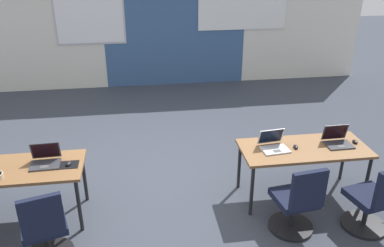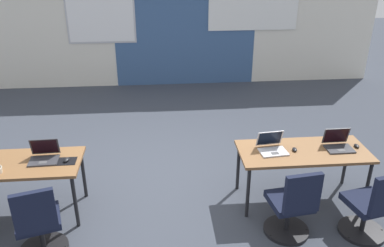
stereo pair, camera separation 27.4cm
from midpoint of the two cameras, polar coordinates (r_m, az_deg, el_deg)
name	(u,v)px [view 2 (the right image)]	position (r m, az deg, el deg)	size (l,w,h in m)	color
ground_plane	(162,180)	(5.66, -2.92, -8.12)	(24.00, 24.00, 0.00)	#383D47
back_wall_assembly	(158,23)	(9.10, -4.08, 14.26)	(10.00, 0.27, 2.80)	silver
desk_near_left	(12,167)	(5.07, -23.08, -5.85)	(1.60, 0.70, 0.72)	brown
desk_near_right	(303,155)	(5.16, 17.09, -4.30)	(1.60, 0.70, 0.72)	brown
laptop_near_right_end	(338,144)	(5.31, 21.63, -2.80)	(0.33, 0.29, 0.23)	#333338
mouse_near_right_end	(356,146)	(5.43, 23.88, -2.98)	(0.06, 0.10, 0.03)	black
chair_near_right_end	(371,209)	(4.95, 25.80, -11.08)	(0.52, 0.57, 0.92)	black
laptop_near_right_inner	(272,147)	(5.00, 12.93, -3.33)	(0.36, 0.34, 0.23)	silver
mouse_near_right_inner	(294,149)	(5.08, 15.99, -3.63)	(0.07, 0.11, 0.03)	black
chair_near_right_inner	(291,208)	(4.66, 15.78, -11.67)	(0.52, 0.56, 0.92)	black
laptop_near_left_inner	(44,156)	(4.95, -19.04, -4.43)	(0.34, 0.30, 0.23)	#333338
mousepad_near_left_inner	(66,161)	(4.85, -16.07, -5.25)	(0.22, 0.19, 0.00)	black
mouse_near_left_inner	(66,160)	(4.84, -16.10, -5.06)	(0.08, 0.11, 0.03)	black
chair_near_left_inner	(39,227)	(4.49, -19.48, -13.83)	(0.54, 0.60, 0.92)	black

